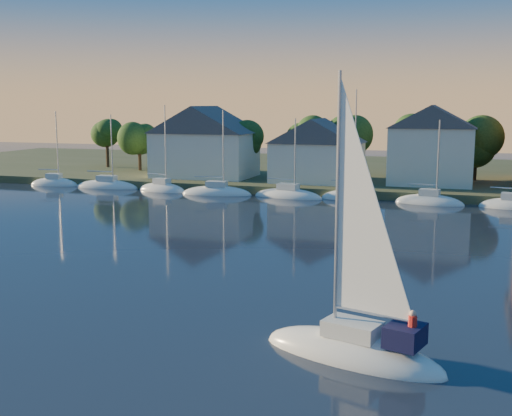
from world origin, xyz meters
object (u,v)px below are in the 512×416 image
at_px(clubhouse_west, 205,141).
at_px(hero_sailboat, 355,346).
at_px(clubhouse_east, 432,144).
at_px(clubhouse_centre, 318,150).

bearing_deg(clubhouse_west, hero_sailboat, -61.33).
distance_m(clubhouse_west, hero_sailboat, 62.81).
bearing_deg(clubhouse_east, hero_sailboat, -89.98).
distance_m(clubhouse_centre, clubhouse_east, 14.17).
relative_size(clubhouse_centre, hero_sailboat, 0.86).
bearing_deg(clubhouse_centre, hero_sailboat, -75.42).
height_order(clubhouse_west, clubhouse_centre, clubhouse_west).
distance_m(clubhouse_centre, hero_sailboat, 55.89).
xyz_separation_m(clubhouse_west, clubhouse_east, (30.00, 1.00, 0.07)).
bearing_deg(hero_sailboat, clubhouse_west, -45.06).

